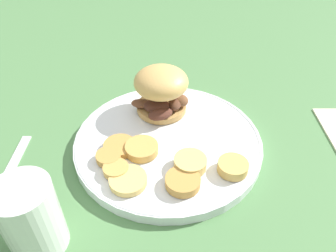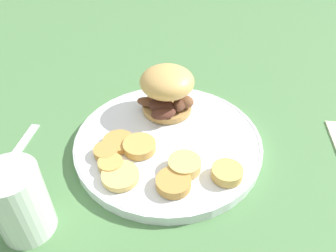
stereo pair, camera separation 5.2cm
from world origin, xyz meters
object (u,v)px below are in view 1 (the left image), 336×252
(sandwich, at_px, (161,90))
(dinner_plate, at_px, (168,141))
(drinking_glass, at_px, (31,218))
(fork, at_px, (9,172))

(sandwich, bearing_deg, dinner_plate, -9.23)
(dinner_plate, relative_size, drinking_glass, 2.96)
(sandwich, relative_size, drinking_glass, 1.03)
(dinner_plate, height_order, sandwich, sandwich)
(sandwich, xyz_separation_m, drinking_glass, (0.19, -0.22, -0.01))
(dinner_plate, relative_size, sandwich, 2.89)
(dinner_plate, distance_m, sandwich, 0.09)
(dinner_plate, height_order, fork, dinner_plate)
(dinner_plate, relative_size, fork, 1.96)
(sandwich, xyz_separation_m, fork, (0.05, -0.26, -0.06))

